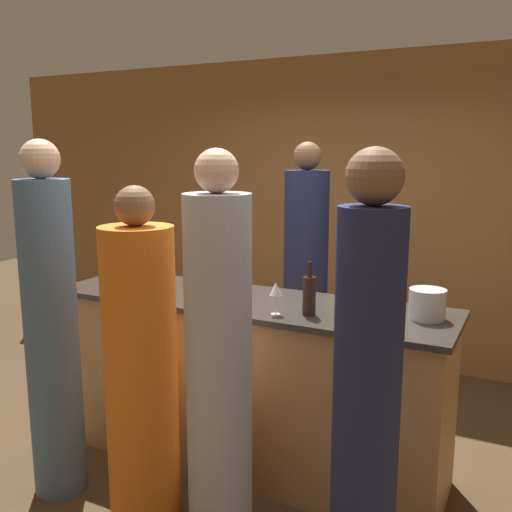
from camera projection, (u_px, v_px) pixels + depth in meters
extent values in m
plane|color=#4C3823|center=(247.00, 460.00, 3.64)|extent=(14.00, 14.00, 0.00)
cube|color=olive|center=(353.00, 211.00, 5.26)|extent=(8.00, 0.06, 2.80)
cube|color=#B27F4C|center=(246.00, 384.00, 3.55)|extent=(2.43, 0.64, 1.03)
cube|color=#332D28|center=(246.00, 302.00, 3.45)|extent=(2.49, 0.70, 0.04)
cylinder|color=#1E234C|center=(305.00, 294.00, 4.22)|extent=(0.32, 0.32, 1.81)
sphere|color=brown|center=(308.00, 156.00, 4.03)|extent=(0.20, 0.20, 0.20)
cylinder|color=#B2B2B7|center=(219.00, 373.00, 2.79)|extent=(0.33, 0.33, 1.75)
sphere|color=tan|center=(216.00, 171.00, 2.61)|extent=(0.21, 0.21, 0.21)
cylinder|color=#4C6B93|center=(52.00, 341.00, 3.18)|extent=(0.29, 0.29, 1.80)
sphere|color=tan|center=(40.00, 159.00, 3.00)|extent=(0.21, 0.21, 0.21)
cylinder|color=#1E234C|center=(366.00, 415.00, 2.36)|extent=(0.28, 0.28, 1.74)
sphere|color=brown|center=(375.00, 176.00, 2.18)|extent=(0.23, 0.23, 0.23)
cylinder|color=orange|center=(141.00, 378.00, 2.94)|extent=(0.38, 0.38, 1.58)
sphere|color=brown|center=(135.00, 206.00, 2.78)|extent=(0.20, 0.20, 0.20)
cylinder|color=black|center=(119.00, 279.00, 3.52)|extent=(0.08, 0.08, 0.20)
cylinder|color=black|center=(118.00, 258.00, 3.50)|extent=(0.03, 0.03, 0.07)
cylinder|color=black|center=(309.00, 296.00, 3.10)|extent=(0.07, 0.07, 0.21)
cylinder|color=black|center=(310.00, 269.00, 3.07)|extent=(0.03, 0.03, 0.09)
cylinder|color=#19381E|center=(235.00, 276.00, 3.62)|extent=(0.07, 0.07, 0.21)
cylinder|color=#19381E|center=(235.00, 254.00, 3.59)|extent=(0.03, 0.03, 0.08)
cylinder|color=silver|center=(427.00, 304.00, 3.03)|extent=(0.20, 0.20, 0.16)
cylinder|color=silver|center=(362.00, 321.00, 2.99)|extent=(0.05, 0.05, 0.00)
cylinder|color=silver|center=(363.00, 312.00, 2.98)|extent=(0.01, 0.01, 0.10)
cone|color=silver|center=(363.00, 295.00, 2.97)|extent=(0.06, 0.06, 0.08)
cylinder|color=silver|center=(235.00, 311.00, 3.19)|extent=(0.05, 0.05, 0.00)
cylinder|color=silver|center=(235.00, 303.00, 3.18)|extent=(0.01, 0.01, 0.08)
cone|color=silver|center=(235.00, 291.00, 3.17)|extent=(0.06, 0.06, 0.06)
cylinder|color=silver|center=(114.00, 290.00, 3.66)|extent=(0.05, 0.05, 0.00)
cylinder|color=silver|center=(114.00, 284.00, 3.65)|extent=(0.01, 0.01, 0.08)
cone|color=silver|center=(113.00, 272.00, 3.64)|extent=(0.08, 0.08, 0.08)
cylinder|color=silver|center=(232.00, 304.00, 3.33)|extent=(0.05, 0.05, 0.00)
cylinder|color=silver|center=(232.00, 296.00, 3.32)|extent=(0.01, 0.01, 0.09)
cone|color=silver|center=(232.00, 284.00, 3.31)|extent=(0.06, 0.06, 0.06)
cylinder|color=silver|center=(276.00, 314.00, 3.12)|extent=(0.05, 0.05, 0.00)
cylinder|color=silver|center=(276.00, 304.00, 3.11)|extent=(0.01, 0.01, 0.10)
cone|color=silver|center=(276.00, 289.00, 3.10)|extent=(0.07, 0.07, 0.07)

